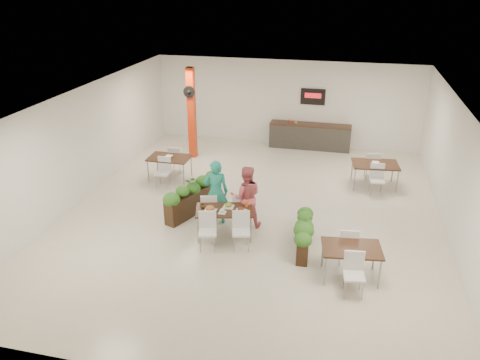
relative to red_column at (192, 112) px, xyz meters
name	(u,v)px	position (x,y,z in m)	size (l,w,h in m)	color
ground	(253,213)	(3.00, -3.79, -1.64)	(12.00, 12.00, 0.00)	beige
room_shell	(254,144)	(3.00, -3.79, 0.36)	(10.10, 12.10, 3.22)	white
red_column	(192,112)	(0.00, 0.00, 0.00)	(0.40, 0.41, 3.20)	red
service_counter	(310,136)	(4.00, 1.86, -1.15)	(3.00, 0.64, 2.20)	#2D2B28
main_table	(224,214)	(2.54, -5.18, -1.01)	(1.59, 1.87, 0.92)	black
diner_man	(216,192)	(2.15, -4.52, -0.76)	(0.64, 0.42, 1.76)	teal
diner_woman	(246,197)	(2.95, -4.52, -0.81)	(0.81, 0.63, 1.67)	#D8606A
planter_left	(193,195)	(1.39, -4.14, -1.12)	(1.08, 1.96, 1.09)	black
planter_right	(304,231)	(4.53, -5.31, -1.17)	(0.48, 1.68, 0.87)	black
side_table_a	(170,160)	(-0.08, -2.10, -1.00)	(1.30, 1.62, 0.92)	black
side_table_b	(375,167)	(6.27, -1.19, -1.00)	(1.47, 1.66, 0.92)	black
side_table_c	(351,252)	(5.64, -6.25, -1.01)	(1.35, 1.66, 0.92)	black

